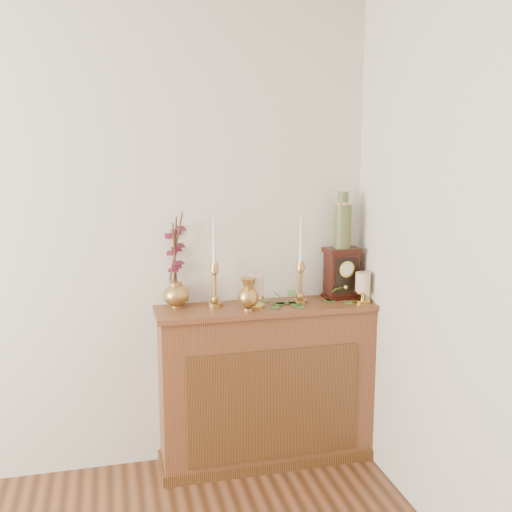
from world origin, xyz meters
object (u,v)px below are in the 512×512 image
object	(u,v)px
ginger_jar	(176,264)
ceramic_vase	(343,223)
candlestick_center	(300,275)
mantel_clock	(342,273)
bud_vase	(248,295)
candlestick_left	(214,278)

from	to	relation	value
ginger_jar	ceramic_vase	world-z (taller)	ceramic_vase
candlestick_center	mantel_clock	size ratio (longest dim) A/B	1.66
bud_vase	mantel_clock	world-z (taller)	mantel_clock
candlestick_center	ceramic_vase	world-z (taller)	ceramic_vase
candlestick_left	bud_vase	bearing A→B (deg)	-42.21
mantel_clock	ginger_jar	bearing A→B (deg)	171.35
ginger_jar	mantel_clock	world-z (taller)	ginger_jar
candlestick_left	mantel_clock	bearing A→B (deg)	1.18
candlestick_left	candlestick_center	bearing A→B (deg)	-5.12
candlestick_center	bud_vase	bearing A→B (deg)	-162.96
candlestick_left	candlestick_center	world-z (taller)	candlestick_left
bud_vase	ceramic_vase	xyz separation A→B (m)	(0.59, 0.16, 0.35)
candlestick_center	ginger_jar	distance (m)	0.69
candlestick_left	mantel_clock	xyz separation A→B (m)	(0.75, 0.02, -0.02)
mantel_clock	ceramic_vase	world-z (taller)	ceramic_vase
bud_vase	ceramic_vase	bearing A→B (deg)	15.11
bud_vase	mantel_clock	bearing A→B (deg)	14.87
ginger_jar	candlestick_left	bearing A→B (deg)	-20.12
ceramic_vase	bud_vase	bearing A→B (deg)	-164.89
ginger_jar	mantel_clock	bearing A→B (deg)	-3.50
candlestick_left	bud_vase	size ratio (longest dim) A/B	2.74
candlestick_center	ginger_jar	world-z (taller)	ginger_jar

